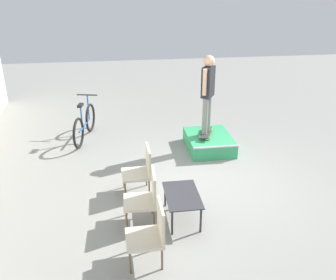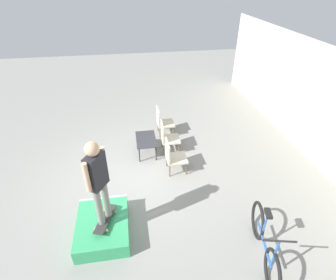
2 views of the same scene
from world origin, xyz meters
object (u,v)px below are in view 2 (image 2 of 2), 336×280
object	(u,v)px
patio_chair_right	(173,156)
bicycle	(265,243)
coffee_table	(146,141)
skateboard_on_ramp	(105,219)
person_skater	(97,177)
patio_chair_left	(163,121)
patio_chair_center	(167,136)
skate_ramp_box	(103,227)

from	to	relation	value
patio_chair_right	bicycle	distance (m)	2.98
coffee_table	patio_chair_right	xyz separation A→B (m)	(0.94, 0.61, 0.08)
skateboard_on_ramp	coffee_table	bearing A→B (deg)	178.71
skateboard_on_ramp	person_skater	distance (m)	1.07
coffee_table	bicycle	world-z (taller)	bicycle
person_skater	bicycle	xyz separation A→B (m)	(0.99, 2.85, -1.09)
patio_chair_left	coffee_table	bearing A→B (deg)	145.65
bicycle	patio_chair_center	bearing A→B (deg)	-149.42
skateboard_on_ramp	patio_chair_left	bearing A→B (deg)	175.40
coffee_table	patio_chair_center	bearing A→B (deg)	90.34
skate_ramp_box	skateboard_on_ramp	distance (m)	0.26
patio_chair_right	bicycle	size ratio (longest dim) A/B	0.52
skate_ramp_box	patio_chair_right	xyz separation A→B (m)	(-1.72, 1.73, 0.33)
patio_chair_right	bicycle	bearing A→B (deg)	-157.65
skate_ramp_box	patio_chair_left	xyz separation A→B (m)	(-3.59, 1.73, 0.33)
skateboard_on_ramp	patio_chair_right	distance (m)	2.39
person_skater	patio_chair_right	size ratio (longest dim) A/B	1.94
person_skater	patio_chair_left	xyz separation A→B (m)	(-3.61, 1.65, -1.00)
patio_chair_right	patio_chair_center	bearing A→B (deg)	-1.41
skateboard_on_ramp	person_skater	bearing A→B (deg)	-145.99
person_skater	coffee_table	distance (m)	3.06
patio_chair_right	bicycle	xyz separation A→B (m)	(2.72, 1.20, -0.10)
person_skater	patio_chair_center	xyz separation A→B (m)	(-2.68, 1.65, -1.00)
coffee_table	patio_chair_left	bearing A→B (deg)	146.90
person_skater	bicycle	distance (m)	3.21
skate_ramp_box	bicycle	xyz separation A→B (m)	(1.01, 2.93, 0.23)
person_skater	patio_chair_left	distance (m)	4.09
person_skater	skate_ramp_box	bearing A→B (deg)	-67.94
patio_chair_left	bicycle	bearing A→B (deg)	-166.63
skate_ramp_box	person_skater	xyz separation A→B (m)	(0.01, 0.08, 1.32)
person_skater	patio_chair_right	world-z (taller)	person_skater
skateboard_on_ramp	patio_chair_right	world-z (taller)	patio_chair_right
person_skater	coffee_table	bearing A→B (deg)	-168.80
patio_chair_center	patio_chair_right	distance (m)	0.94
person_skater	patio_chair_left	size ratio (longest dim) A/B	1.94
coffee_table	patio_chair_right	bearing A→B (deg)	32.98
bicycle	patio_chair_right	bearing A→B (deg)	-143.77
patio_chair_center	bicycle	world-z (taller)	bicycle
patio_chair_left	bicycle	world-z (taller)	bicycle
skate_ramp_box	coffee_table	size ratio (longest dim) A/B	1.42
skate_ramp_box	patio_chair_right	distance (m)	2.46
skateboard_on_ramp	skate_ramp_box	bearing A→B (deg)	-80.43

